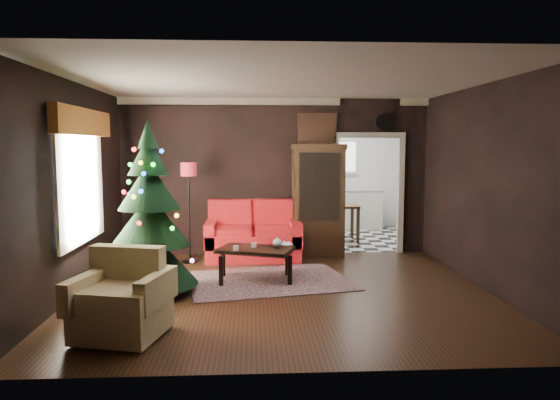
{
  "coord_description": "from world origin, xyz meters",
  "views": [
    {
      "loc": [
        -0.42,
        -6.76,
        1.96
      ],
      "look_at": [
        0.0,
        0.9,
        1.15
      ],
      "focal_mm": 33.02,
      "sensor_mm": 36.0,
      "label": 1
    }
  ],
  "objects": [
    {
      "name": "rug",
      "position": [
        -0.19,
        0.56,
        0.01
      ],
      "size": [
        2.58,
        2.09,
        0.01
      ],
      "primitive_type": "cube",
      "rotation": [
        0.0,
        0.0,
        0.2
      ],
      "color": "#5A424D",
      "rests_on": "ground"
    },
    {
      "name": "floor",
      "position": [
        0.0,
        0.0,
        0.0
      ],
      "size": [
        5.5,
        5.5,
        0.0
      ],
      "primitive_type": "plane",
      "color": "black",
      "rests_on": "ground"
    },
    {
      "name": "wall_back",
      "position": [
        0.0,
        2.5,
        1.4
      ],
      "size": [
        5.5,
        0.0,
        5.5
      ],
      "primitive_type": "plane",
      "rotation": [
        1.57,
        0.0,
        0.0
      ],
      "color": "black",
      "rests_on": "ground"
    },
    {
      "name": "doorway",
      "position": [
        1.7,
        2.5,
        1.05
      ],
      "size": [
        1.1,
        0.1,
        2.1
      ],
      "primitive_type": null,
      "color": "beige",
      "rests_on": "ground"
    },
    {
      "name": "cup_b",
      "position": [
        -0.4,
        0.66,
        0.52
      ],
      "size": [
        0.09,
        0.09,
        0.07
      ],
      "primitive_type": "cylinder",
      "rotation": [
        0.0,
        0.0,
        0.18
      ],
      "color": "white",
      "rests_on": "coffee_table"
    },
    {
      "name": "wall_left",
      "position": [
        -2.75,
        0.0,
        1.4
      ],
      "size": [
        0.0,
        5.5,
        5.5
      ],
      "primitive_type": "plane",
      "rotation": [
        1.57,
        0.0,
        1.57
      ],
      "color": "black",
      "rests_on": "ground"
    },
    {
      "name": "kitchen_window",
      "position": [
        1.7,
        5.45,
        1.7
      ],
      "size": [
        0.7,
        0.06,
        0.7
      ],
      "primitive_type": "cube",
      "color": "white",
      "rests_on": "ground"
    },
    {
      "name": "floor_lamp",
      "position": [
        -1.47,
        1.89,
        0.83
      ],
      "size": [
        0.35,
        0.35,
        1.7
      ],
      "primitive_type": null,
      "rotation": [
        0.0,
        0.0,
        -0.23
      ],
      "color": "black",
      "rests_on": "ground"
    },
    {
      "name": "armchair",
      "position": [
        -1.75,
        -1.57,
        0.46
      ],
      "size": [
        1.02,
        1.02,
        0.86
      ],
      "primitive_type": null,
      "rotation": [
        0.0,
        0.0,
        -0.24
      ],
      "color": "beige",
      "rests_on": "ground"
    },
    {
      "name": "cup_a",
      "position": [
        -0.65,
        0.45,
        0.52
      ],
      "size": [
        0.09,
        0.09,
        0.06
      ],
      "primitive_type": "cylinder",
      "rotation": [
        0.0,
        0.0,
        0.21
      ],
      "color": "white",
      "rests_on": "coffee_table"
    },
    {
      "name": "christmas_tree",
      "position": [
        -1.76,
        0.01,
        1.05
      ],
      "size": [
        1.47,
        1.47,
        2.35
      ],
      "primitive_type": null,
      "rotation": [
        0.0,
        0.0,
        -0.22
      ],
      "color": "black",
      "rests_on": "ground"
    },
    {
      "name": "kitchen_table",
      "position": [
        1.4,
        3.7,
        0.38
      ],
      "size": [
        0.7,
        0.7,
        0.75
      ],
      "primitive_type": null,
      "color": "brown",
      "rests_on": "ground"
    },
    {
      "name": "left_window",
      "position": [
        -2.71,
        0.2,
        1.45
      ],
      "size": [
        0.05,
        1.6,
        1.4
      ],
      "primitive_type": "cube",
      "color": "white",
      "rests_on": "wall_left"
    },
    {
      "name": "kitchen_floor",
      "position": [
        1.7,
        4.0,
        0.0
      ],
      "size": [
        3.0,
        3.0,
        0.0
      ],
      "primitive_type": "plane",
      "color": "silver",
      "rests_on": "ground"
    },
    {
      "name": "painting",
      "position": [
        0.75,
        2.46,
        2.25
      ],
      "size": [
        0.62,
        0.05,
        0.52
      ],
      "primitive_type": "cube",
      "color": "#BA7A50",
      "rests_on": "wall_back"
    },
    {
      "name": "wall_front",
      "position": [
        0.0,
        -2.5,
        1.4
      ],
      "size": [
        5.5,
        0.0,
        5.5
      ],
      "primitive_type": "plane",
      "rotation": [
        -1.57,
        0.0,
        0.0
      ],
      "color": "black",
      "rests_on": "ground"
    },
    {
      "name": "teapot",
      "position": [
        -0.06,
        0.59,
        0.56
      ],
      "size": [
        0.16,
        0.16,
        0.15
      ],
      "primitive_type": null,
      "rotation": [
        0.0,
        0.0,
        0.04
      ],
      "color": "white",
      "rests_on": "coffee_table"
    },
    {
      "name": "ceiling",
      "position": [
        0.0,
        0.0,
        2.8
      ],
      "size": [
        5.5,
        5.5,
        0.0
      ],
      "primitive_type": "plane",
      "rotation": [
        3.14,
        0.0,
        0.0
      ],
      "color": "white",
      "rests_on": "ground"
    },
    {
      "name": "loveseat",
      "position": [
        -0.4,
        2.05,
        0.5
      ],
      "size": [
        1.7,
        0.9,
        1.0
      ],
      "primitive_type": null,
      "color": "maroon",
      "rests_on": "ground"
    },
    {
      "name": "valance",
      "position": [
        -2.63,
        0.2,
        2.27
      ],
      "size": [
        0.12,
        2.1,
        0.35
      ],
      "primitive_type": "cube",
      "color": "#965523",
      "rests_on": "wall_left"
    },
    {
      "name": "wall_right",
      "position": [
        2.75,
        0.0,
        1.4
      ],
      "size": [
        0.0,
        5.5,
        5.5
      ],
      "primitive_type": "plane",
      "rotation": [
        1.57,
        0.0,
        -1.57
      ],
      "color": "black",
      "rests_on": "ground"
    },
    {
      "name": "book",
      "position": [
        0.01,
        0.83,
        0.59
      ],
      "size": [
        0.16,
        0.05,
        0.22
      ],
      "primitive_type": "imported",
      "rotation": [
        0.0,
        0.0,
        0.2
      ],
      "color": "#826857",
      "rests_on": "coffee_table"
    },
    {
      "name": "coffee_table",
      "position": [
        -0.38,
        0.59,
        0.25
      ],
      "size": [
        1.19,
        0.94,
        0.47
      ],
      "primitive_type": null,
      "rotation": [
        0.0,
        0.0,
        -0.34
      ],
      "color": "black",
      "rests_on": "rug"
    },
    {
      "name": "wall_clock",
      "position": [
        1.95,
        2.45,
        2.38
      ],
      "size": [
        0.32,
        0.32,
        0.06
      ],
      "primitive_type": "cylinder",
      "color": "silver",
      "rests_on": "wall_back"
    },
    {
      "name": "curio_cabinet",
      "position": [
        0.75,
        2.27,
        0.95
      ],
      "size": [
        0.9,
        0.45,
        1.9
      ],
      "primitive_type": null,
      "color": "black",
      "rests_on": "ground"
    },
    {
      "name": "kitchen_counter",
      "position": [
        1.7,
        5.2,
        0.45
      ],
      "size": [
        1.8,
        0.6,
        0.9
      ],
      "primitive_type": "cube",
      "color": "silver",
      "rests_on": "ground"
    }
  ]
}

